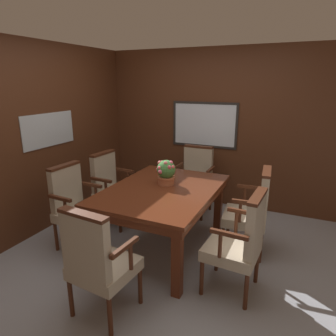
{
  "coord_description": "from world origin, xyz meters",
  "views": [
    {
      "loc": [
        1.38,
        -2.65,
        1.95
      ],
      "look_at": [
        -0.02,
        0.4,
        0.97
      ],
      "focal_mm": 32.0,
      "sensor_mm": 36.0,
      "label": 1
    }
  ],
  "objects_px": {
    "chair_right_near": "(241,240)",
    "chair_left_near": "(75,204)",
    "potted_plant": "(166,172)",
    "chair_right_far": "(252,208)",
    "chair_head_near": "(98,260)",
    "dining_table": "(163,196)",
    "chair_head_far": "(195,177)",
    "chair_left_far": "(111,186)"
  },
  "relations": [
    {
      "from": "chair_right_far",
      "to": "chair_head_near",
      "type": "bearing_deg",
      "value": -37.06
    },
    {
      "from": "chair_head_near",
      "to": "chair_right_far",
      "type": "bearing_deg",
      "value": -117.03
    },
    {
      "from": "chair_right_near",
      "to": "chair_left_far",
      "type": "bearing_deg",
      "value": -107.4
    },
    {
      "from": "chair_head_far",
      "to": "potted_plant",
      "type": "xyz_separation_m",
      "value": [
        0.0,
        -1.06,
        0.38
      ]
    },
    {
      "from": "chair_right_far",
      "to": "chair_left_near",
      "type": "relative_size",
      "value": 1.0
    },
    {
      "from": "potted_plant",
      "to": "chair_head_near",
      "type": "bearing_deg",
      "value": -89.76
    },
    {
      "from": "dining_table",
      "to": "chair_head_far",
      "type": "distance_m",
      "value": 1.21
    },
    {
      "from": "dining_table",
      "to": "potted_plant",
      "type": "relative_size",
      "value": 5.4
    },
    {
      "from": "chair_right_near",
      "to": "chair_left_near",
      "type": "relative_size",
      "value": 1.0
    },
    {
      "from": "chair_right_far",
      "to": "chair_head_far",
      "type": "distance_m",
      "value": 1.28
    },
    {
      "from": "dining_table",
      "to": "chair_right_near",
      "type": "height_order",
      "value": "chair_right_near"
    },
    {
      "from": "chair_head_far",
      "to": "chair_right_near",
      "type": "height_order",
      "value": "same"
    },
    {
      "from": "chair_right_near",
      "to": "dining_table",
      "type": "bearing_deg",
      "value": -108.25
    },
    {
      "from": "chair_left_near",
      "to": "chair_left_far",
      "type": "relative_size",
      "value": 1.0
    },
    {
      "from": "chair_left_far",
      "to": "chair_head_near",
      "type": "bearing_deg",
      "value": -145.46
    },
    {
      "from": "chair_right_far",
      "to": "chair_left_near",
      "type": "height_order",
      "value": "same"
    },
    {
      "from": "chair_head_near",
      "to": "chair_head_far",
      "type": "relative_size",
      "value": 1.0
    },
    {
      "from": "chair_head_far",
      "to": "chair_left_far",
      "type": "bearing_deg",
      "value": -136.96
    },
    {
      "from": "chair_right_near",
      "to": "potted_plant",
      "type": "height_order",
      "value": "potted_plant"
    },
    {
      "from": "chair_right_near",
      "to": "chair_left_far",
      "type": "relative_size",
      "value": 1.0
    },
    {
      "from": "chair_left_far",
      "to": "chair_head_far",
      "type": "bearing_deg",
      "value": -44.84
    },
    {
      "from": "chair_head_far",
      "to": "chair_left_near",
      "type": "height_order",
      "value": "same"
    },
    {
      "from": "dining_table",
      "to": "chair_head_far",
      "type": "height_order",
      "value": "chair_head_far"
    },
    {
      "from": "dining_table",
      "to": "chair_head_near",
      "type": "distance_m",
      "value": 1.21
    },
    {
      "from": "chair_head_near",
      "to": "chair_right_near",
      "type": "xyz_separation_m",
      "value": [
        1.0,
        0.81,
        0.0
      ]
    },
    {
      "from": "chair_right_near",
      "to": "chair_right_far",
      "type": "bearing_deg",
      "value": -174.93
    },
    {
      "from": "chair_left_near",
      "to": "chair_left_far",
      "type": "height_order",
      "value": "same"
    },
    {
      "from": "chair_head_far",
      "to": "potted_plant",
      "type": "bearing_deg",
      "value": -88.84
    },
    {
      "from": "chair_left_far",
      "to": "chair_right_near",
      "type": "bearing_deg",
      "value": -107.78
    },
    {
      "from": "chair_head_near",
      "to": "chair_head_far",
      "type": "height_order",
      "value": "same"
    },
    {
      "from": "chair_right_far",
      "to": "chair_head_far",
      "type": "relative_size",
      "value": 1.0
    },
    {
      "from": "chair_head_near",
      "to": "chair_left_near",
      "type": "bearing_deg",
      "value": -35.96
    },
    {
      "from": "chair_right_far",
      "to": "chair_right_near",
      "type": "height_order",
      "value": "same"
    },
    {
      "from": "chair_head_far",
      "to": "chair_left_near",
      "type": "distance_m",
      "value": 1.84
    },
    {
      "from": "chair_head_far",
      "to": "chair_right_near",
      "type": "relative_size",
      "value": 1.0
    },
    {
      "from": "chair_right_far",
      "to": "chair_head_far",
      "type": "bearing_deg",
      "value": -134.97
    },
    {
      "from": "chair_head_far",
      "to": "potted_plant",
      "type": "relative_size",
      "value": 3.42
    },
    {
      "from": "chair_head_far",
      "to": "potted_plant",
      "type": "distance_m",
      "value": 1.13
    },
    {
      "from": "chair_head_near",
      "to": "chair_head_far",
      "type": "xyz_separation_m",
      "value": [
        -0.01,
        2.4,
        0.0
      ]
    },
    {
      "from": "dining_table",
      "to": "chair_left_far",
      "type": "distance_m",
      "value": 1.04
    },
    {
      "from": "chair_head_near",
      "to": "chair_right_near",
      "type": "relative_size",
      "value": 1.0
    },
    {
      "from": "potted_plant",
      "to": "chair_head_far",
      "type": "bearing_deg",
      "value": 90.27
    }
  ]
}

